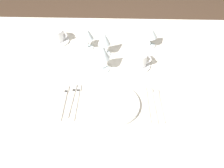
{
  "coord_description": "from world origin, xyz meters",
  "views": [
    {
      "loc": [
        -0.01,
        -0.97,
        1.58
      ],
      "look_at": [
        -0.03,
        -0.11,
        0.76
      ],
      "focal_mm": 40.02,
      "sensor_mm": 36.0,
      "label": 1
    }
  ],
  "objects_px": {
    "fork_inner": "(72,99)",
    "spoon_soup": "(153,101)",
    "fork_outer": "(77,100)",
    "wine_glass_right": "(151,33)",
    "wine_glass_left": "(104,39)",
    "dinner_plate": "(111,104)",
    "fork_salad": "(64,101)",
    "spoon_dessert": "(159,101)",
    "coffee_cup_right": "(220,63)",
    "coffee_cup_far": "(56,35)",
    "wine_glass_centre": "(87,35)",
    "dinner_knife": "(147,103)",
    "wine_glass_far": "(103,53)",
    "coffee_cup_left": "(140,60)"
  },
  "relations": [
    {
      "from": "dinner_plate",
      "to": "coffee_cup_right",
      "type": "xyz_separation_m",
      "value": [
        0.55,
        0.27,
        0.03
      ]
    },
    {
      "from": "spoon_dessert",
      "to": "coffee_cup_left",
      "type": "distance_m",
      "value": 0.26
    },
    {
      "from": "spoon_dessert",
      "to": "coffee_cup_far",
      "type": "bearing_deg",
      "value": 140.03
    },
    {
      "from": "coffee_cup_far",
      "to": "fork_inner",
      "type": "bearing_deg",
      "value": -71.67
    },
    {
      "from": "fork_inner",
      "to": "spoon_soup",
      "type": "distance_m",
      "value": 0.37
    },
    {
      "from": "fork_inner",
      "to": "wine_glass_far",
      "type": "height_order",
      "value": "wine_glass_far"
    },
    {
      "from": "fork_salad",
      "to": "spoon_dessert",
      "type": "distance_m",
      "value": 0.43
    },
    {
      "from": "spoon_soup",
      "to": "spoon_dessert",
      "type": "relative_size",
      "value": 1.1
    },
    {
      "from": "dinner_knife",
      "to": "coffee_cup_far",
      "type": "xyz_separation_m",
      "value": [
        -0.49,
        0.48,
        0.04
      ]
    },
    {
      "from": "wine_glass_far",
      "to": "dinner_plate",
      "type": "bearing_deg",
      "value": -78.57
    },
    {
      "from": "coffee_cup_left",
      "to": "coffee_cup_far",
      "type": "distance_m",
      "value": 0.52
    },
    {
      "from": "dinner_plate",
      "to": "fork_inner",
      "type": "xyz_separation_m",
      "value": [
        -0.18,
        0.03,
        -0.01
      ]
    },
    {
      "from": "coffee_cup_left",
      "to": "fork_outer",
      "type": "bearing_deg",
      "value": -139.51
    },
    {
      "from": "fork_outer",
      "to": "fork_inner",
      "type": "distance_m",
      "value": 0.02
    },
    {
      "from": "fork_salad",
      "to": "spoon_soup",
      "type": "distance_m",
      "value": 0.4
    },
    {
      "from": "wine_glass_far",
      "to": "coffee_cup_far",
      "type": "bearing_deg",
      "value": 138.8
    },
    {
      "from": "fork_outer",
      "to": "coffee_cup_left",
      "type": "relative_size",
      "value": 2.13
    },
    {
      "from": "fork_outer",
      "to": "wine_glass_right",
      "type": "relative_size",
      "value": 1.75
    },
    {
      "from": "coffee_cup_far",
      "to": "coffee_cup_left",
      "type": "bearing_deg",
      "value": -24.76
    },
    {
      "from": "coffee_cup_left",
      "to": "dinner_plate",
      "type": "bearing_deg",
      "value": -116.27
    },
    {
      "from": "fork_outer",
      "to": "wine_glass_far",
      "type": "bearing_deg",
      "value": 63.85
    },
    {
      "from": "fork_inner",
      "to": "fork_outer",
      "type": "bearing_deg",
      "value": -20.55
    },
    {
      "from": "dinner_knife",
      "to": "coffee_cup_right",
      "type": "relative_size",
      "value": 2.39
    },
    {
      "from": "spoon_soup",
      "to": "wine_glass_right",
      "type": "xyz_separation_m",
      "value": [
        0.02,
        0.43,
        0.08
      ]
    },
    {
      "from": "coffee_cup_left",
      "to": "wine_glass_left",
      "type": "bearing_deg",
      "value": 151.56
    },
    {
      "from": "wine_glass_left",
      "to": "dinner_plate",
      "type": "bearing_deg",
      "value": -82.62
    },
    {
      "from": "wine_glass_far",
      "to": "coffee_cup_left",
      "type": "bearing_deg",
      "value": 9.51
    },
    {
      "from": "coffee_cup_far",
      "to": "wine_glass_centre",
      "type": "height_order",
      "value": "wine_glass_centre"
    },
    {
      "from": "dinner_knife",
      "to": "wine_glass_left",
      "type": "xyz_separation_m",
      "value": [
        -0.21,
        0.36,
        0.1
      ]
    },
    {
      "from": "wine_glass_right",
      "to": "fork_inner",
      "type": "bearing_deg",
      "value": -131.98
    },
    {
      "from": "fork_salad",
      "to": "wine_glass_left",
      "type": "distance_m",
      "value": 0.41
    },
    {
      "from": "wine_glass_left",
      "to": "wine_glass_far",
      "type": "xyz_separation_m",
      "value": [
        -0.0,
        -0.13,
        0.01
      ]
    },
    {
      "from": "fork_inner",
      "to": "fork_salad",
      "type": "relative_size",
      "value": 0.96
    },
    {
      "from": "dinner_plate",
      "to": "dinner_knife",
      "type": "height_order",
      "value": "dinner_plate"
    },
    {
      "from": "spoon_soup",
      "to": "dinner_plate",
      "type": "bearing_deg",
      "value": -169.5
    },
    {
      "from": "spoon_dessert",
      "to": "fork_inner",
      "type": "bearing_deg",
      "value": -179.94
    },
    {
      "from": "spoon_dessert",
      "to": "fork_outer",
      "type": "bearing_deg",
      "value": -178.63
    },
    {
      "from": "spoon_soup",
      "to": "dinner_knife",
      "type": "bearing_deg",
      "value": -147.03
    },
    {
      "from": "fork_salad",
      "to": "coffee_cup_far",
      "type": "relative_size",
      "value": 1.92
    },
    {
      "from": "spoon_soup",
      "to": "coffee_cup_far",
      "type": "relative_size",
      "value": 2.07
    },
    {
      "from": "spoon_dessert",
      "to": "wine_glass_right",
      "type": "relative_size",
      "value": 1.64
    },
    {
      "from": "dinner_plate",
      "to": "wine_glass_far",
      "type": "distance_m",
      "value": 0.27
    },
    {
      "from": "spoon_dessert",
      "to": "coffee_cup_right",
      "type": "bearing_deg",
      "value": 35.12
    },
    {
      "from": "wine_glass_right",
      "to": "coffee_cup_far",
      "type": "bearing_deg",
      "value": 176.86
    },
    {
      "from": "wine_glass_far",
      "to": "fork_outer",
      "type": "bearing_deg",
      "value": -116.15
    },
    {
      "from": "coffee_cup_right",
      "to": "wine_glass_far",
      "type": "relative_size",
      "value": 0.65
    },
    {
      "from": "fork_outer",
      "to": "fork_inner",
      "type": "bearing_deg",
      "value": 159.45
    },
    {
      "from": "fork_salad",
      "to": "wine_glass_right",
      "type": "relative_size",
      "value": 1.68
    },
    {
      "from": "spoon_dessert",
      "to": "wine_glass_right",
      "type": "distance_m",
      "value": 0.44
    },
    {
      "from": "dinner_plate",
      "to": "wine_glass_right",
      "type": "bearing_deg",
      "value": 66.02
    }
  ]
}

